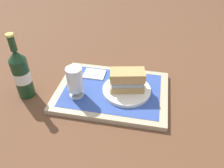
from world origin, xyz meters
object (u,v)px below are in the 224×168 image
at_px(beer_glass, 75,81).
at_px(beer_bottle, 21,73).
at_px(plate, 127,90).
at_px(sandwich, 126,80).

relative_size(beer_glass, beer_bottle, 0.47).
distance_m(plate, sandwich, 0.05).
bearing_deg(beer_glass, beer_bottle, 3.30).
relative_size(plate, beer_bottle, 0.71).
relative_size(sandwich, beer_glass, 1.12).
bearing_deg(beer_bottle, plate, -170.01).
bearing_deg(beer_bottle, sandwich, -170.03).
distance_m(plate, beer_glass, 0.21).
distance_m(sandwich, beer_bottle, 0.40).
height_order(beer_glass, beer_bottle, beer_bottle).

